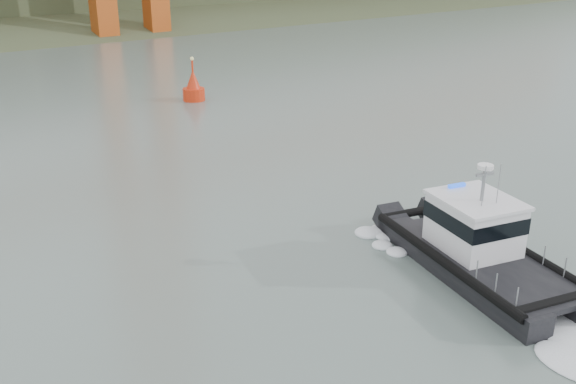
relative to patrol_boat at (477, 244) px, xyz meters
name	(u,v)px	position (x,y,z in m)	size (l,w,h in m)	color
ground	(406,300)	(-4.07, 0.02, -1.21)	(400.00, 400.00, 0.00)	slate
patrol_boat	(477,244)	(0.00, 0.00, 0.00)	(5.90, 10.55, 4.84)	black
nav_buoy	(194,88)	(5.58, 34.29, -0.17)	(1.91, 1.91, 3.97)	red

